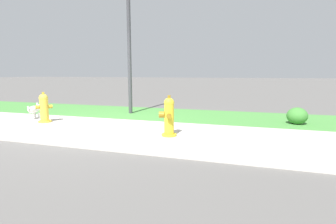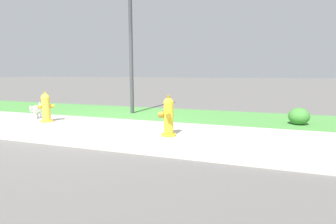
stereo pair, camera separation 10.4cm
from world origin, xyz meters
The scene contains 9 objects.
ground_plane centered at (0.00, 0.00, 0.00)m, with size 120.00×120.00×0.00m, color #5B5956.
sidewalk_pavement centered at (0.00, 0.00, 0.01)m, with size 18.00×2.41×0.01m, color #BCB7AD.
grass_verge centered at (0.00, 2.41, 0.00)m, with size 18.00×2.40×0.01m, color #47893D.
street_curb centered at (0.00, -1.29, 0.06)m, with size 18.00×0.16×0.12m, color #BCB7AD.
fire_hydrant_across_street centered at (1.88, -0.14, 0.38)m, with size 0.34×0.38×0.79m.
fire_hydrant_near_corner centered at (-1.43, 0.27, 0.36)m, with size 0.35×0.35×0.75m.
small_white_dog centered at (-2.07, 0.62, 0.25)m, with size 0.27×0.55×0.42m.
street_lamp centered at (-0.08, 2.26, 2.89)m, with size 0.32×0.32×4.33m.
shrub_bush_near_lamp centered at (4.41, 1.93, 0.20)m, with size 0.47×0.47×0.40m.
Camera 2 is at (3.44, -4.78, 1.21)m, focal length 28.00 mm.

